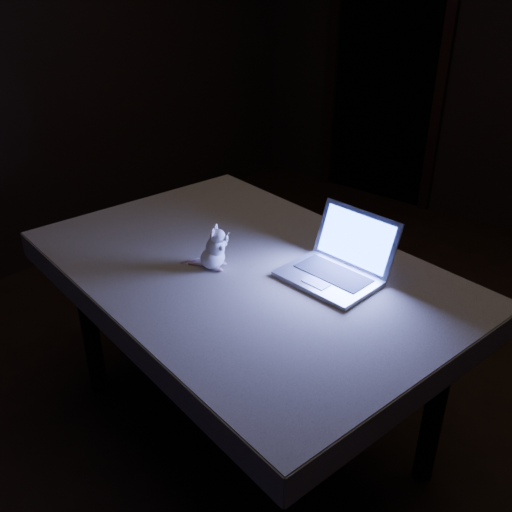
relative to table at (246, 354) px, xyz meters
The scene contains 7 objects.
floor 0.58m from the table, 70.99° to the left, with size 5.00×5.00×0.00m, color black.
left_wall 2.33m from the table, 169.84° to the left, with size 0.04×5.00×2.60m, color black.
doorway 3.11m from the table, 108.60° to the left, with size 1.06×0.36×2.13m, color black, non-canonical shape.
table is the anchor object (origin of this frame).
tablecloth 0.38m from the table, 151.25° to the left, with size 1.68×1.12×0.11m, color beige, non-canonical shape.
laptop 0.64m from the table, 18.73° to the left, with size 0.34×0.30×0.23m, color #A7A7AB, non-canonical shape.
plush_mouse 0.53m from the table, 131.19° to the right, with size 0.13×0.13×0.17m, color white, non-canonical shape.
Camera 1 is at (1.13, -1.83, 1.93)m, focal length 40.00 mm.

